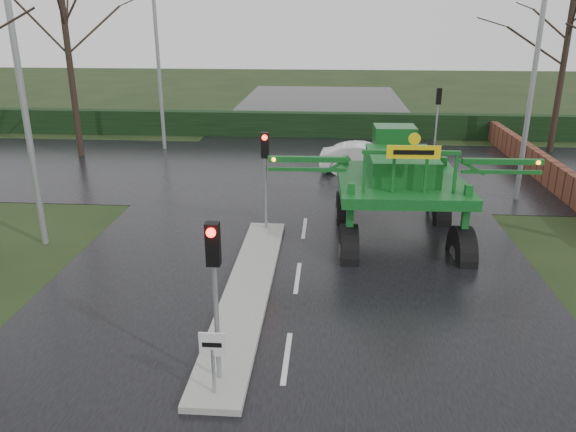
# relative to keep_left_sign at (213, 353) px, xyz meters

# --- Properties ---
(ground) EXTENTS (140.00, 140.00, 0.00)m
(ground) POSITION_rel_keep_left_sign_xyz_m (1.30, 1.50, -1.06)
(ground) COLOR black
(ground) RESTS_ON ground
(road_main) EXTENTS (14.00, 80.00, 0.02)m
(road_main) POSITION_rel_keep_left_sign_xyz_m (1.30, 11.50, -1.05)
(road_main) COLOR black
(road_main) RESTS_ON ground
(road_cross) EXTENTS (80.00, 12.00, 0.02)m
(road_cross) POSITION_rel_keep_left_sign_xyz_m (1.30, 17.50, -1.05)
(road_cross) COLOR black
(road_cross) RESTS_ON ground
(median_island) EXTENTS (1.20, 10.00, 0.16)m
(median_island) POSITION_rel_keep_left_sign_xyz_m (0.00, 4.50, -0.97)
(median_island) COLOR gray
(median_island) RESTS_ON ground
(hedge_row) EXTENTS (44.00, 0.90, 1.50)m
(hedge_row) POSITION_rel_keep_left_sign_xyz_m (1.30, 25.50, -0.31)
(hedge_row) COLOR black
(hedge_row) RESTS_ON ground
(brick_wall) EXTENTS (0.40, 20.00, 1.20)m
(brick_wall) POSITION_rel_keep_left_sign_xyz_m (11.80, 17.50, -0.46)
(brick_wall) COLOR #592D1E
(brick_wall) RESTS_ON ground
(keep_left_sign) EXTENTS (0.50, 0.07, 1.35)m
(keep_left_sign) POSITION_rel_keep_left_sign_xyz_m (0.00, 0.00, 0.00)
(keep_left_sign) COLOR gray
(keep_left_sign) RESTS_ON ground
(traffic_signal_near) EXTENTS (0.26, 0.33, 3.52)m
(traffic_signal_near) POSITION_rel_keep_left_sign_xyz_m (0.00, 0.49, 1.53)
(traffic_signal_near) COLOR gray
(traffic_signal_near) RESTS_ON ground
(traffic_signal_mid) EXTENTS (0.26, 0.33, 3.52)m
(traffic_signal_mid) POSITION_rel_keep_left_sign_xyz_m (0.00, 8.99, 1.53)
(traffic_signal_mid) COLOR gray
(traffic_signal_mid) RESTS_ON ground
(traffic_signal_far) EXTENTS (0.26, 0.33, 3.52)m
(traffic_signal_far) POSITION_rel_keep_left_sign_xyz_m (7.80, 21.51, 1.53)
(traffic_signal_far) COLOR gray
(traffic_signal_far) RESTS_ON ground
(street_light_left_near) EXTENTS (3.85, 0.30, 10.00)m
(street_light_left_near) POSITION_rel_keep_left_sign_xyz_m (-6.89, 7.50, 4.93)
(street_light_left_near) COLOR gray
(street_light_left_near) RESTS_ON ground
(street_light_right) EXTENTS (3.85, 0.30, 10.00)m
(street_light_right) POSITION_rel_keep_left_sign_xyz_m (9.49, 13.50, 4.93)
(street_light_right) COLOR gray
(street_light_right) RESTS_ON ground
(street_light_left_far) EXTENTS (3.85, 0.30, 10.00)m
(street_light_left_far) POSITION_rel_keep_left_sign_xyz_m (-6.89, 21.50, 4.93)
(street_light_left_far) COLOR gray
(street_light_left_far) RESTS_ON ground
(tree_left_far) EXTENTS (7.70, 7.70, 13.26)m
(tree_left_far) POSITION_rel_keep_left_sign_xyz_m (-11.20, 19.50, 6.09)
(tree_left_far) COLOR black
(tree_left_far) RESTS_ON ground
(tree_right_far) EXTENTS (7.00, 7.00, 12.05)m
(tree_right_far) POSITION_rel_keep_left_sign_xyz_m (14.30, 22.50, 5.44)
(tree_right_far) COLOR black
(tree_right_far) RESTS_ON ground
(crop_sprayer) EXTENTS (8.79, 5.58, 4.91)m
(crop_sprayer) POSITION_rel_keep_left_sign_xyz_m (2.80, 7.57, 1.27)
(crop_sprayer) COLOR black
(crop_sprayer) RESTS_ON ground
(white_sedan) EXTENTS (4.35, 1.81, 1.40)m
(white_sedan) POSITION_rel_keep_left_sign_xyz_m (3.82, 17.14, -1.06)
(white_sedan) COLOR silver
(white_sedan) RESTS_ON ground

